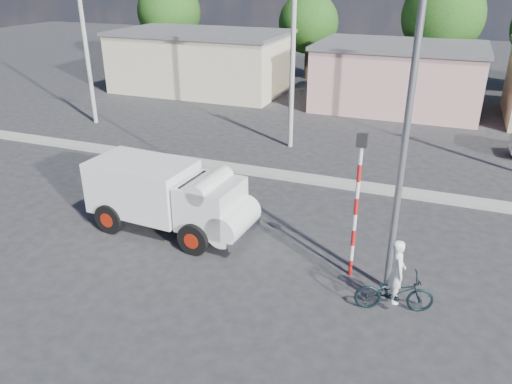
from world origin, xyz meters
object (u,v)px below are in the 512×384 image
(streetlight, at_px, (401,118))
(traffic_pole, at_px, (357,195))
(truck, at_px, (171,196))
(cyclist, at_px, (396,281))
(bicycle, at_px, (394,292))

(streetlight, bearing_deg, traffic_pole, 162.27)
(traffic_pole, distance_m, streetlight, 2.56)
(truck, height_order, cyclist, truck)
(truck, bearing_deg, traffic_pole, -0.60)
(cyclist, relative_size, streetlight, 0.20)
(bicycle, bearing_deg, streetlight, 9.88)
(cyclist, relative_size, traffic_pole, 0.41)
(bicycle, bearing_deg, cyclist, -0.00)
(bicycle, distance_m, streetlight, 4.54)
(truck, xyz_separation_m, streetlight, (7.21, -0.79, 3.65))
(bicycle, bearing_deg, truck, 61.92)
(traffic_pole, bearing_deg, cyclist, -41.92)
(cyclist, height_order, streetlight, streetlight)
(truck, relative_size, streetlight, 0.65)
(bicycle, distance_m, cyclist, 0.35)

